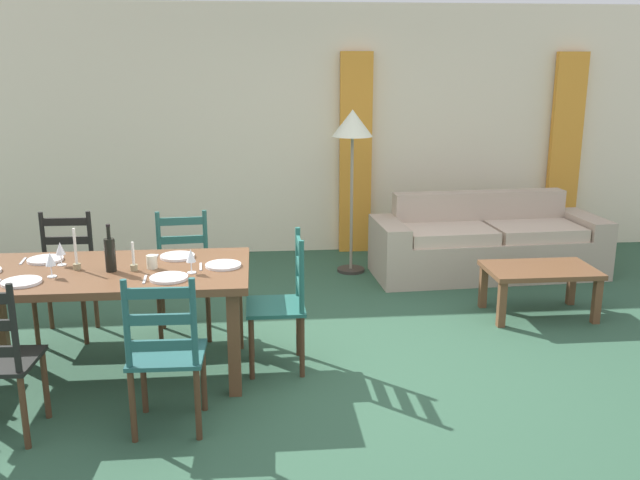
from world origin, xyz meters
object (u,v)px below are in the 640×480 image
at_px(dining_chair_near_right, 166,354).
at_px(standing_lamp, 352,133).
at_px(wine_glass_near_left, 50,260).
at_px(wine_glass_near_right, 191,257).
at_px(dining_table, 105,282).
at_px(dining_chair_far_left, 66,276).
at_px(coffee_table, 540,275).
at_px(dining_chair_far_right, 183,275).
at_px(couch, 485,245).
at_px(dining_chair_head_east, 283,302).
at_px(coffee_cup_primary, 152,262).
at_px(wine_bottle, 110,254).
at_px(wine_glass_far_left, 60,249).

xyz_separation_m(dining_chair_near_right, standing_lamp, (1.48, 3.02, 0.93)).
height_order(wine_glass_near_left, wine_glass_near_right, same).
height_order(dining_table, dining_chair_near_right, dining_chair_near_right).
height_order(dining_chair_near_right, dining_chair_far_left, same).
height_order(dining_table, coffee_table, dining_table).
distance_m(dining_chair_far_right, wine_glass_near_right, 0.94).
bearing_deg(dining_chair_near_right, standing_lamp, 63.87).
distance_m(dining_chair_far_left, couch, 4.00).
distance_m(dining_chair_far_right, couch, 3.17).
bearing_deg(dining_chair_head_east, dining_chair_near_right, -130.97).
relative_size(dining_chair_far_left, dining_chair_far_right, 1.00).
bearing_deg(couch, dining_chair_far_right, -155.19).
bearing_deg(dining_chair_head_east, dining_chair_far_right, 136.84).
xyz_separation_m(wine_glass_near_right, standing_lamp, (1.38, 2.36, 0.55)).
xyz_separation_m(coffee_cup_primary, standing_lamp, (1.65, 2.23, 0.62)).
xyz_separation_m(dining_chair_far_left, couch, (3.78, 1.27, -0.19)).
bearing_deg(dining_chair_far_left, dining_table, -58.52).
relative_size(dining_chair_far_left, coffee_table, 1.07).
distance_m(dining_chair_near_right, dining_chair_far_left, 1.84).
bearing_deg(dining_chair_head_east, wine_bottle, -177.19).
relative_size(dining_chair_head_east, couch, 0.41).
bearing_deg(wine_glass_near_left, coffee_cup_primary, 12.27).
xyz_separation_m(coffee_cup_primary, coffee_table, (3.05, 0.83, -0.44)).
distance_m(wine_bottle, wine_glass_near_left, 0.36).
height_order(coffee_table, standing_lamp, standing_lamp).
bearing_deg(couch, wine_glass_far_left, -152.10).
bearing_deg(standing_lamp, dining_chair_far_left, -149.24).
bearing_deg(wine_glass_far_left, coffee_table, 10.79).
xyz_separation_m(wine_bottle, standing_lamp, (1.91, 2.27, 0.54)).
height_order(dining_chair_far_left, couch, dining_chair_far_left).
distance_m(dining_table, wine_glass_far_left, 0.39).
relative_size(wine_glass_far_left, standing_lamp, 0.10).
relative_size(dining_chair_far_right, standing_lamp, 0.59).
height_order(wine_glass_near_left, wine_glass_far_left, same).
bearing_deg(dining_chair_far_right, standing_lamp, 44.71).
distance_m(wine_glass_near_right, couch, 3.53).
bearing_deg(dining_chair_far_right, wine_bottle, -116.62).
relative_size(dining_table, wine_glass_near_left, 11.80).
distance_m(wine_glass_far_left, coffee_table, 3.77).
xyz_separation_m(dining_table, wine_glass_near_right, (0.58, -0.13, 0.20)).
relative_size(wine_bottle, wine_glass_near_right, 1.96).
xyz_separation_m(wine_bottle, couch, (3.25, 2.09, -0.58)).
distance_m(wine_glass_near_right, wine_glass_far_left, 0.93).
bearing_deg(standing_lamp, coffee_table, -44.99).
distance_m(dining_table, dining_chair_far_right, 0.86).
relative_size(wine_glass_near_right, standing_lamp, 0.10).
height_order(wine_glass_near_left, coffee_table, wine_glass_near_left).
bearing_deg(wine_bottle, dining_chair_far_right, 63.38).
height_order(dining_chair_far_right, couch, dining_chair_far_right).
bearing_deg(coffee_table, dining_chair_far_right, -177.76).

